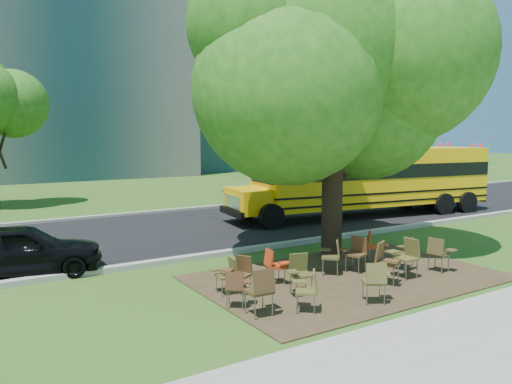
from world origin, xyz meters
TOP-DOWN VIEW (x-y plane):
  - ground at (0.00, 0.00)m, footprint 160.00×160.00m
  - sidewalk at (0.00, -5.00)m, footprint 60.00×4.00m
  - dirt_patch at (1.00, -0.50)m, footprint 7.00×4.50m
  - asphalt_road at (0.00, 7.00)m, footprint 80.00×8.00m
  - kerb_near at (0.00, 3.00)m, footprint 80.00×0.25m
  - kerb_far at (0.00, 11.10)m, footprint 80.00×0.25m
  - building_right at (24.00, 38.00)m, footprint 30.00×16.00m
  - bg_tree_3 at (8.00, 14.00)m, footprint 5.60×5.60m
  - bg_tree_4 at (16.00, 13.00)m, footprint 5.00×5.00m
  - main_tree at (1.94, 1.21)m, footprint 7.20×7.20m
  - school_bus at (8.11, 5.82)m, footprint 11.66×4.03m
  - chair_0 at (-2.12, -1.56)m, footprint 0.63×0.55m
  - chair_1 at (-2.29, -0.94)m, footprint 0.66×0.52m
  - chair_2 at (-1.24, -1.83)m, footprint 0.56×0.71m
  - chair_3 at (-0.76, -0.90)m, footprint 0.68×0.53m
  - chair_4 at (0.16, -2.19)m, footprint 0.74×0.58m
  - chair_5 at (1.34, -1.32)m, footprint 0.65×0.76m
  - chair_6 at (2.11, -1.25)m, footprint 0.55×0.62m
  - chair_7 at (3.15, -1.35)m, footprint 0.61×0.59m
  - chair_8 at (-2.00, -0.06)m, footprint 0.46×0.54m
  - chair_9 at (-1.76, -0.17)m, footprint 0.67×0.54m
  - chair_10 at (-0.79, -0.01)m, footprint 0.48×0.58m
  - chair_11 at (0.81, -0.15)m, footprint 0.60×0.75m
  - chair_12 at (2.48, 0.15)m, footprint 0.58×0.73m
  - chair_13 at (2.58, -0.82)m, footprint 0.57×0.58m
  - chair_14 at (1.47, -0.24)m, footprint 0.67×0.60m
  - black_car at (-5.49, 3.80)m, footprint 3.93×2.25m

SIDE VIEW (x-z plane):
  - ground at x=0.00m, z-range 0.00..0.00m
  - dirt_patch at x=1.00m, z-range 0.00..0.03m
  - sidewalk at x=0.00m, z-range 0.00..0.04m
  - asphalt_road at x=0.00m, z-range 0.00..0.04m
  - kerb_near at x=0.00m, z-range 0.00..0.14m
  - kerb_far at x=0.00m, z-range 0.00..0.14m
  - chair_1 at x=-2.29m, z-range 0.09..0.86m
  - chair_8 at x=-2.00m, z-range 0.09..0.88m
  - chair_10 at x=-0.79m, z-range 0.10..0.91m
  - chair_9 at x=-1.76m, z-range 0.10..0.91m
  - chair_2 at x=-1.24m, z-range 0.10..0.92m
  - chair_13 at x=2.58m, z-range 0.10..0.94m
  - chair_12 at x=2.48m, z-range 0.10..0.95m
  - chair_7 at x=3.15m, z-range 0.10..0.98m
  - chair_3 at x=-0.76m, z-range 0.10..0.98m
  - chair_4 at x=0.16m, z-range 0.10..0.98m
  - chair_11 at x=0.81m, z-range 0.10..0.98m
  - chair_14 at x=1.47m, z-range 0.10..0.99m
  - chair_0 at x=-2.12m, z-range 0.11..1.05m
  - chair_6 at x=2.11m, z-range 0.11..1.06m
  - chair_5 at x=1.34m, z-range 0.11..1.06m
  - black_car at x=-5.49m, z-range 0.00..1.26m
  - school_bus at x=8.11m, z-range 0.22..3.02m
  - bg_tree_4 at x=16.00m, z-range 0.92..7.77m
  - bg_tree_3 at x=8.00m, z-range 1.11..8.95m
  - main_tree at x=1.94m, z-range 0.81..9.64m
  - building_right at x=24.00m, z-range 0.00..25.00m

